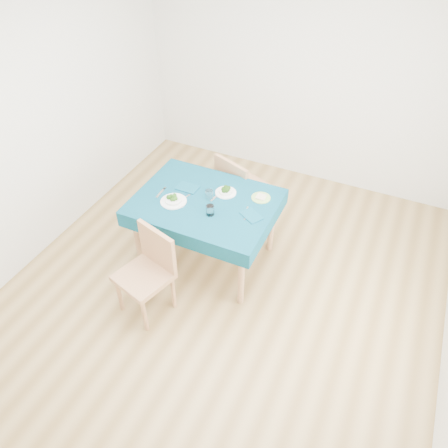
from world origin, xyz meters
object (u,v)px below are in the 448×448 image
at_px(chair_far, 244,176).
at_px(bowl_near, 173,199).
at_px(chair_near, 142,269).
at_px(table, 206,230).
at_px(bowl_far, 226,190).
at_px(side_plate, 261,198).

distance_m(chair_far, bowl_near, 1.00).
bearing_deg(chair_near, table, 92.78).
relative_size(bowl_near, bowl_far, 1.22).
distance_m(bowl_near, bowl_far, 0.51).
xyz_separation_m(bowl_near, bowl_far, (0.39, 0.33, -0.01)).
bearing_deg(chair_far, side_plate, 147.51).
bearing_deg(bowl_near, bowl_far, 40.56).
relative_size(table, bowl_near, 5.33).
bearing_deg(bowl_near, chair_near, -84.98).
distance_m(chair_near, bowl_near, 0.74).
bearing_deg(chair_near, side_plate, 74.87).
bearing_deg(bowl_near, table, 28.57).
relative_size(chair_far, bowl_near, 4.64).
bearing_deg(bowl_far, chair_near, -107.88).
xyz_separation_m(bowl_near, side_plate, (0.73, 0.40, -0.03)).
distance_m(chair_far, side_plate, 0.67).
height_order(table, bowl_near, bowl_near).
height_order(bowl_far, side_plate, bowl_far).
distance_m(bowl_near, side_plate, 0.83).
relative_size(bowl_far, side_plate, 1.11).
bearing_deg(bowl_far, side_plate, 11.40).
bearing_deg(chair_near, bowl_near, 111.41).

